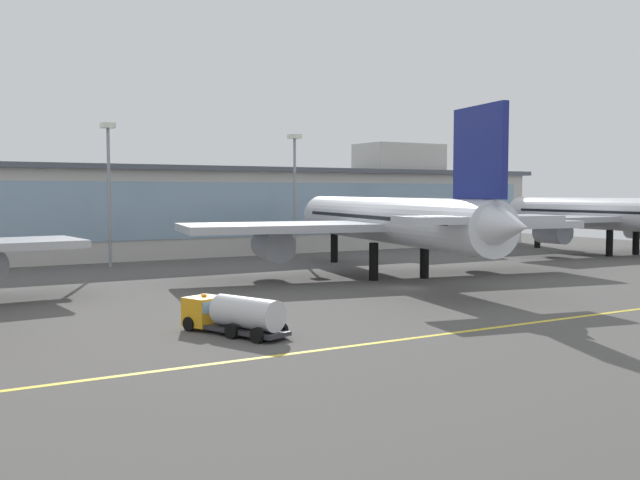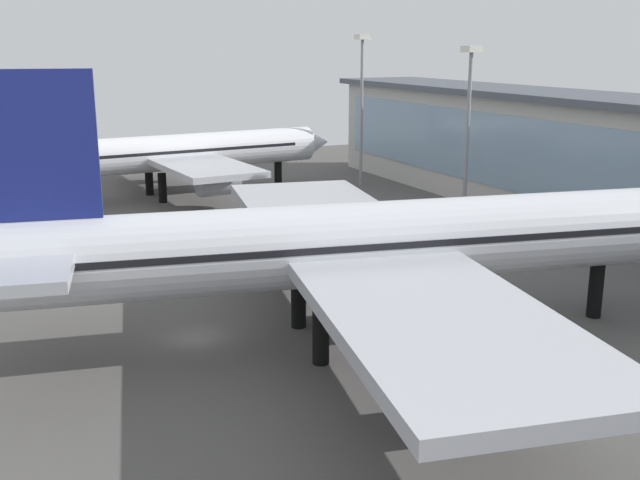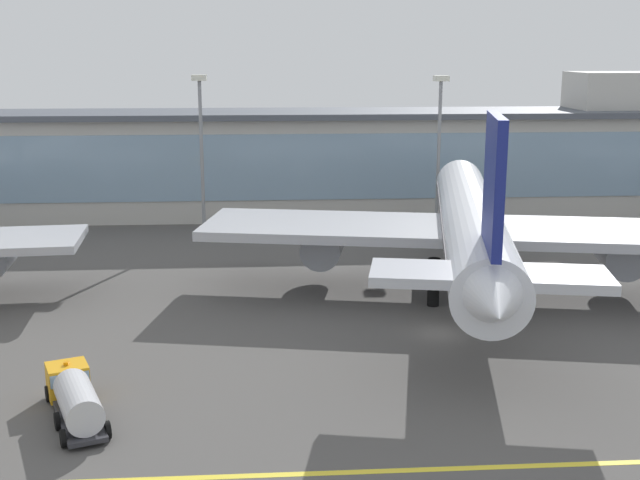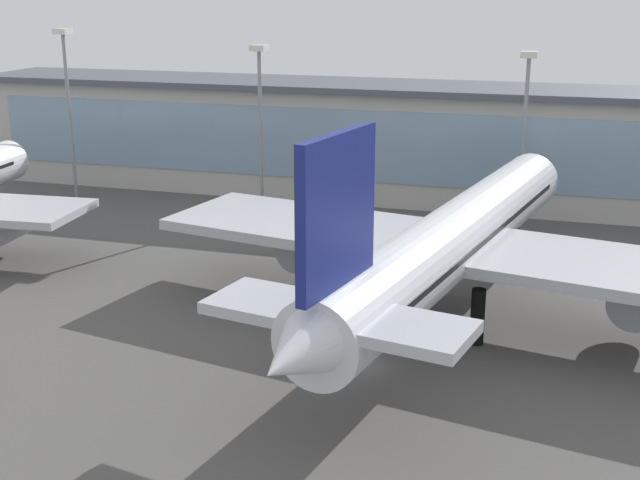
% 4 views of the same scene
% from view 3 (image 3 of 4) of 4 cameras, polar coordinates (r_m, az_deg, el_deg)
% --- Properties ---
extents(ground_plane, '(180.00, 180.00, 0.00)m').
position_cam_3_polar(ground_plane, '(68.01, 8.46, -6.55)').
color(ground_plane, '#514F4C').
extents(taxiway_centreline_stripe, '(144.00, 0.50, 0.01)m').
position_cam_3_polar(taxiway_centreline_stripe, '(48.60, 14.15, -15.26)').
color(taxiway_centreline_stripe, yellow).
rests_on(taxiway_centreline_stripe, ground).
extents(terminal_building, '(131.32, 14.00, 19.86)m').
position_cam_3_polar(terminal_building, '(115.46, 3.97, 5.72)').
color(terminal_building, beige).
rests_on(terminal_building, ground).
extents(airliner_near_right, '(52.00, 57.68, 18.79)m').
position_cam_3_polar(airliner_near_right, '(76.75, 10.63, 0.97)').
color(airliner_near_right, black).
rests_on(airliner_near_right, ground).
extents(baggage_tug_near, '(5.64, 9.31, 2.90)m').
position_cam_3_polar(baggage_tug_near, '(54.46, -16.97, -10.46)').
color(baggage_tug_near, black).
rests_on(baggage_tug_near, ground).
extents(apron_light_mast_centre, '(1.80, 1.80, 20.00)m').
position_cam_3_polar(apron_light_mast_centre, '(101.73, -8.42, 7.79)').
color(apron_light_mast_centre, gray).
rests_on(apron_light_mast_centre, ground).
extents(apron_light_mast_east, '(1.80, 1.80, 19.78)m').
position_cam_3_polar(apron_light_mast_east, '(105.87, 8.45, 7.93)').
color(apron_light_mast_east, gray).
rests_on(apron_light_mast_east, ground).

